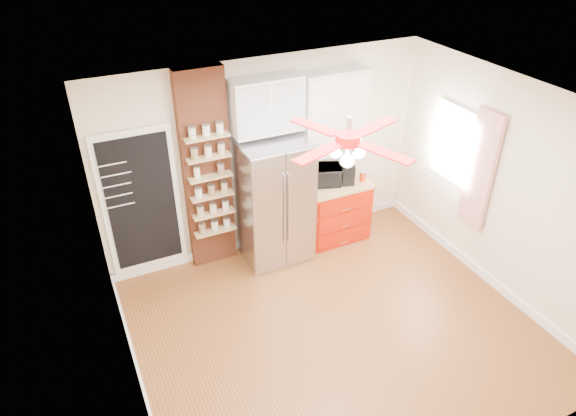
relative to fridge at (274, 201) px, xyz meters
name	(u,v)px	position (x,y,z in m)	size (l,w,h in m)	color
floor	(335,328)	(0.05, -1.63, -0.88)	(4.50, 4.50, 0.00)	brown
ceiling	(350,112)	(0.05, -1.63, 1.83)	(4.50, 4.50, 0.00)	white
wall_back	(266,157)	(0.05, 0.37, 0.48)	(4.50, 0.02, 2.70)	beige
wall_front	(479,375)	(0.05, -3.63, 0.48)	(4.50, 0.02, 2.70)	beige
wall_left	(121,297)	(-2.20, -1.63, 0.48)	(0.02, 4.00, 2.70)	beige
wall_right	(504,189)	(2.30, -1.63, 0.48)	(0.02, 4.00, 2.70)	beige
chalkboard	(142,203)	(-1.65, 0.33, 0.23)	(0.95, 0.05, 1.95)	white
brick_pillar	(207,172)	(-0.80, 0.29, 0.48)	(0.60, 0.16, 2.70)	brown
fridge	(274,201)	(0.00, 0.00, 0.00)	(0.90, 0.70, 1.75)	#B5B5BA
upper_glass_cabinet	(266,105)	(0.00, 0.20, 1.27)	(0.90, 0.35, 0.70)	white
red_cabinet	(334,210)	(0.97, 0.05, -0.42)	(0.94, 0.64, 0.90)	#B11703
upper_shelf_unit	(333,113)	(0.97, 0.22, 1.00)	(0.90, 0.30, 1.15)	white
window	(455,145)	(2.28, -0.73, 0.68)	(0.04, 0.75, 1.05)	white
curtain	(480,170)	(2.23, -1.28, 0.57)	(0.06, 0.40, 1.55)	red
ceiling_fan	(348,140)	(0.05, -1.63, 1.55)	(1.40, 1.40, 0.44)	silver
toaster_oven	(323,175)	(0.79, 0.11, 0.16)	(0.48, 0.32, 0.26)	black
coffee_maker	(348,174)	(1.10, -0.03, 0.17)	(0.17, 0.19, 0.29)	black
canister_left	(363,176)	(1.34, -0.05, 0.09)	(0.09, 0.09, 0.13)	#BA2B0A
canister_right	(351,172)	(1.26, 0.12, 0.09)	(0.10, 0.10, 0.13)	#A92A09
pantry_jar_oats	(197,173)	(-0.96, 0.16, 0.57)	(0.08, 0.08, 0.14)	beige
pantry_jar_beans	(221,169)	(-0.66, 0.13, 0.56)	(0.09, 0.09, 0.13)	#845F43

